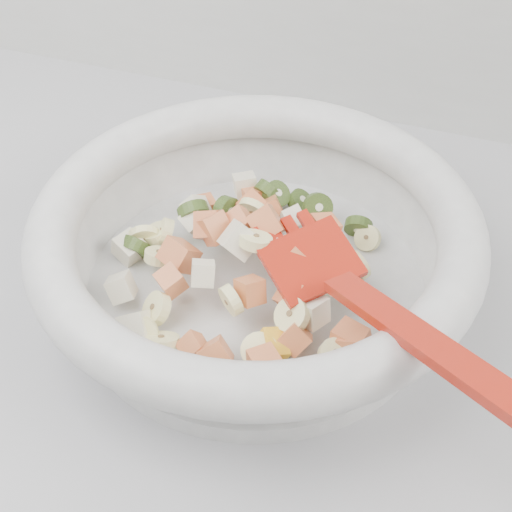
% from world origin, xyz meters
% --- Properties ---
extents(mixing_bowl, '(0.42, 0.36, 0.14)m').
position_xyz_m(mixing_bowl, '(0.07, 1.43, 0.95)').
color(mixing_bowl, silver).
rests_on(mixing_bowl, counter).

